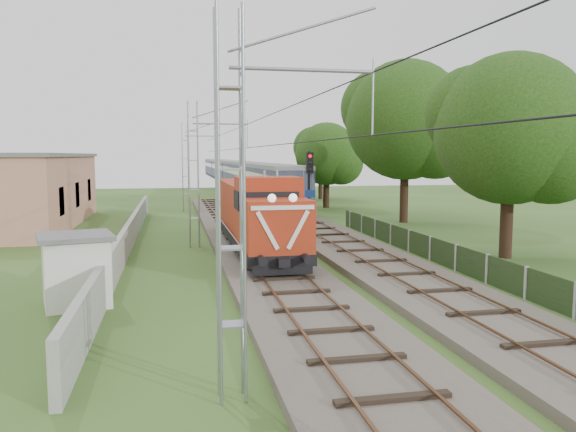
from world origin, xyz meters
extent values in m
plane|color=#31511E|center=(0.00, 0.00, 0.00)|extent=(140.00, 140.00, 0.00)
cube|color=#6B6054|center=(0.00, 7.00, 0.15)|extent=(4.20, 70.00, 0.30)
cube|color=black|center=(0.00, 7.00, 0.35)|extent=(2.40, 70.00, 0.10)
cube|color=brown|center=(-0.85, 7.00, 0.42)|extent=(0.08, 70.00, 0.05)
cube|color=brown|center=(0.85, 7.00, 0.42)|extent=(0.08, 70.00, 0.05)
cube|color=#6B6054|center=(5.00, 20.00, 0.15)|extent=(4.20, 80.00, 0.30)
cube|color=black|center=(5.00, 20.00, 0.35)|extent=(2.40, 80.00, 0.10)
cube|color=brown|center=(4.15, 20.00, 0.42)|extent=(0.08, 80.00, 0.05)
cube|color=brown|center=(5.85, 20.00, 0.42)|extent=(0.08, 80.00, 0.05)
cylinder|color=gray|center=(-1.50, -8.00, 6.80)|extent=(3.00, 0.08, 0.08)
cylinder|color=gray|center=(-1.50, 12.00, 6.80)|extent=(3.00, 0.08, 0.08)
cylinder|color=gray|center=(-1.50, 32.00, 6.80)|extent=(3.00, 0.08, 0.08)
cylinder|color=black|center=(0.00, 12.00, 5.50)|extent=(0.03, 70.00, 0.03)
cylinder|color=black|center=(0.00, 12.00, 6.80)|extent=(0.03, 70.00, 0.03)
cube|color=#9E9E99|center=(-6.50, 12.00, 0.75)|extent=(0.25, 40.00, 1.50)
cube|color=#B1745F|center=(-15.00, 24.00, 2.50)|extent=(8.00, 20.00, 5.00)
cube|color=#606060|center=(-15.00, 24.00, 5.10)|extent=(8.40, 20.40, 0.25)
cube|color=black|center=(-11.05, 18.00, 2.20)|extent=(0.10, 1.60, 1.80)
cube|color=black|center=(-11.05, 24.00, 2.20)|extent=(0.10, 1.60, 1.80)
cube|color=black|center=(-11.05, 30.00, 2.20)|extent=(0.10, 1.60, 1.80)
cube|color=black|center=(8.00, 3.00, 0.60)|extent=(0.05, 32.00, 1.15)
cube|color=#9E9E99|center=(8.00, 18.00, 0.60)|extent=(0.12, 0.12, 1.20)
cube|color=black|center=(0.00, 9.64, 0.96)|extent=(2.76, 15.66, 0.46)
cube|color=black|center=(0.00, 4.57, 0.68)|extent=(2.03, 3.32, 0.46)
cube|color=black|center=(0.00, 14.70, 0.68)|extent=(2.03, 3.32, 0.46)
cube|color=black|center=(0.00, 1.90, 0.59)|extent=(2.40, 0.23, 0.32)
cube|color=#A12412|center=(0.00, 2.96, 2.25)|extent=(2.67, 2.30, 2.12)
sphere|color=white|center=(-0.41, 1.85, 3.44)|extent=(0.33, 0.33, 0.33)
sphere|color=white|center=(0.41, 1.85, 3.44)|extent=(0.33, 0.33, 0.33)
cube|color=silver|center=(-0.60, 1.79, 2.20)|extent=(0.92, 0.06, 1.54)
cube|color=silver|center=(0.60, 1.79, 2.20)|extent=(0.92, 0.06, 1.54)
cube|color=silver|center=(0.00, 1.79, 3.08)|extent=(2.49, 0.06, 0.17)
cube|color=#A12412|center=(0.00, 5.21, 2.66)|extent=(2.76, 2.21, 2.95)
cube|color=black|center=(0.00, 4.09, 3.12)|extent=(2.30, 0.06, 0.83)
cube|color=#A12412|center=(0.00, 11.89, 2.38)|extent=(2.58, 11.15, 2.40)
cylinder|color=black|center=(0.00, 9.08, 3.72)|extent=(0.41, 0.41, 0.37)
cylinder|color=gray|center=(-0.28, 4.48, 4.27)|extent=(0.11, 0.11, 0.32)
cylinder|color=gray|center=(0.28, 4.48, 4.27)|extent=(0.11, 0.11, 0.32)
cube|color=black|center=(5.00, 33.49, 0.91)|extent=(2.96, 22.46, 0.51)
cube|color=#324354|center=(5.00, 33.49, 2.54)|extent=(3.06, 22.46, 2.76)
cube|color=beige|center=(5.00, 33.49, 3.05)|extent=(3.10, 21.56, 0.77)
cube|color=slate|center=(5.00, 33.49, 4.07)|extent=(3.11, 22.46, 0.36)
cube|color=black|center=(5.00, 56.97, 0.91)|extent=(2.96, 22.46, 0.51)
cube|color=#324354|center=(5.00, 56.97, 2.54)|extent=(3.06, 22.46, 2.76)
cube|color=beige|center=(5.00, 56.97, 3.05)|extent=(3.10, 21.56, 0.77)
cube|color=slate|center=(5.00, 56.97, 4.07)|extent=(3.11, 22.46, 0.36)
cube|color=black|center=(5.00, 80.45, 0.91)|extent=(2.96, 22.46, 0.51)
cube|color=#324354|center=(5.00, 80.45, 2.54)|extent=(3.06, 22.46, 2.76)
cube|color=beige|center=(5.00, 80.45, 3.05)|extent=(3.10, 21.56, 0.77)
cube|color=slate|center=(5.00, 80.45, 4.07)|extent=(3.11, 22.46, 0.36)
cube|color=black|center=(5.00, 103.93, 0.91)|extent=(2.96, 22.46, 0.51)
cube|color=#324354|center=(5.00, 103.93, 2.54)|extent=(3.06, 22.46, 2.76)
cube|color=beige|center=(5.00, 103.93, 3.05)|extent=(3.10, 21.56, 0.77)
cube|color=slate|center=(5.00, 103.93, 4.07)|extent=(3.11, 22.46, 0.36)
cylinder|color=black|center=(3.27, 10.95, 2.65)|extent=(0.15, 0.15, 5.29)
cube|color=black|center=(3.27, 10.79, 4.66)|extent=(0.38, 0.25, 1.16)
sphere|color=red|center=(3.27, 10.66, 5.03)|extent=(0.19, 0.19, 0.19)
sphere|color=black|center=(3.27, 10.66, 4.66)|extent=(0.19, 0.19, 0.19)
sphere|color=black|center=(3.27, 10.66, 4.29)|extent=(0.19, 0.19, 0.19)
cube|color=navy|center=(3.32, 10.82, 2.96)|extent=(0.58, 0.09, 0.42)
cube|color=silver|center=(-7.40, 0.45, 1.13)|extent=(2.49, 2.49, 2.26)
cube|color=#606060|center=(-7.40, 0.45, 2.37)|extent=(2.86, 2.86, 0.15)
cylinder|color=#331E14|center=(12.03, 5.54, 2.25)|extent=(0.62, 0.62, 4.50)
sphere|color=#16340E|center=(12.03, 5.54, 6.35)|extent=(7.37, 7.37, 7.37)
sphere|color=#16340E|center=(13.50, 4.43, 5.32)|extent=(5.16, 5.16, 5.16)
sphere|color=#16340E|center=(10.74, 6.83, 7.17)|extent=(4.79, 4.79, 4.79)
cylinder|color=#331E14|center=(13.00, 20.40, 2.73)|extent=(0.63, 0.63, 5.46)
sphere|color=#16340E|center=(13.00, 20.40, 7.69)|extent=(8.93, 8.93, 8.93)
sphere|color=#16340E|center=(14.78, 19.06, 6.45)|extent=(6.25, 6.25, 6.25)
sphere|color=#16340E|center=(11.43, 21.96, 8.68)|extent=(5.80, 5.80, 5.80)
cylinder|color=#331E14|center=(10.48, 33.30, 1.85)|extent=(0.61, 0.61, 3.70)
sphere|color=#16340E|center=(10.48, 33.30, 5.21)|extent=(6.05, 6.05, 6.05)
sphere|color=#16340E|center=(11.69, 32.39, 4.37)|extent=(4.24, 4.24, 4.24)
sphere|color=#16340E|center=(9.42, 34.36, 5.89)|extent=(3.94, 3.94, 3.94)
cylinder|color=#331E14|center=(12.77, 44.05, 1.78)|extent=(0.52, 0.52, 3.57)
sphere|color=#16340E|center=(12.77, 44.05, 5.03)|extent=(5.84, 5.84, 5.84)
sphere|color=#16340E|center=(13.94, 43.17, 4.22)|extent=(4.09, 4.09, 4.09)
sphere|color=#16340E|center=(11.75, 45.07, 5.68)|extent=(3.80, 3.80, 3.80)
camera|label=1|loc=(-4.13, -19.29, 5.08)|focal=35.00mm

